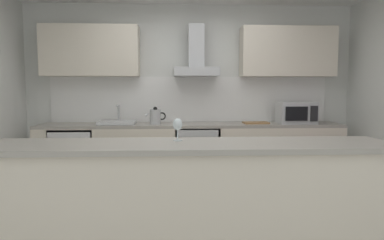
% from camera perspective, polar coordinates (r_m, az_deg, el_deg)
% --- Properties ---
extents(ground, '(5.75, 4.63, 0.02)m').
position_cam_1_polar(ground, '(3.69, 0.91, -17.14)').
color(ground, gray).
extents(wall_back, '(5.75, 0.12, 2.60)m').
position_cam_1_polar(wall_back, '(5.29, -0.36, 4.15)').
color(wall_back, silver).
rests_on(wall_back, ground).
extents(backsplash_tile, '(4.04, 0.02, 0.66)m').
position_cam_1_polar(backsplash_tile, '(5.22, -0.32, 3.37)').
color(backsplash_tile, white).
extents(counter_back, '(4.18, 0.60, 0.90)m').
position_cam_1_polar(counter_back, '(5.00, -0.17, -5.71)').
color(counter_back, beige).
rests_on(counter_back, ground).
extents(counter_island, '(3.14, 0.64, 0.98)m').
position_cam_1_polar(counter_island, '(2.80, -0.76, -13.54)').
color(counter_island, beige).
rests_on(counter_island, ground).
extents(upper_cabinets, '(4.12, 0.32, 0.70)m').
position_cam_1_polar(upper_cabinets, '(5.09, -0.25, 10.99)').
color(upper_cabinets, beige).
extents(oven, '(0.60, 0.62, 0.80)m').
position_cam_1_polar(oven, '(4.98, 0.76, -5.65)').
color(oven, slate).
rests_on(oven, ground).
extents(refrigerator, '(0.58, 0.60, 0.85)m').
position_cam_1_polar(refrigerator, '(5.16, -18.24, -5.91)').
color(refrigerator, white).
rests_on(refrigerator, ground).
extents(microwave, '(0.50, 0.38, 0.30)m').
position_cam_1_polar(microwave, '(5.15, 16.46, 1.13)').
color(microwave, '#B7BABC').
rests_on(microwave, counter_back).
extents(sink, '(0.50, 0.40, 0.26)m').
position_cam_1_polar(sink, '(4.98, -11.93, -0.31)').
color(sink, silver).
rests_on(sink, counter_back).
extents(kettle, '(0.29, 0.15, 0.24)m').
position_cam_1_polar(kettle, '(4.87, -5.92, 0.57)').
color(kettle, '#B7BABC').
rests_on(kettle, counter_back).
extents(range_hood, '(0.62, 0.45, 0.72)m').
position_cam_1_polar(range_hood, '(5.04, 0.69, 9.65)').
color(range_hood, '#B7BABC').
extents(wine_glass, '(0.08, 0.08, 0.18)m').
position_cam_1_polar(wine_glass, '(2.78, -2.34, -0.85)').
color(wine_glass, silver).
rests_on(wine_glass, counter_island).
extents(chopping_board, '(0.35, 0.24, 0.02)m').
position_cam_1_polar(chopping_board, '(5.01, 10.26, -0.45)').
color(chopping_board, '#9E7247').
rests_on(chopping_board, counter_back).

